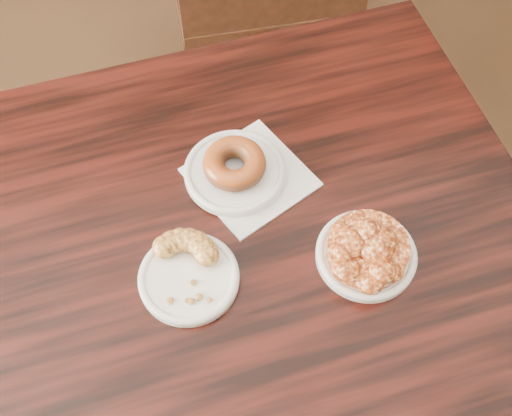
{
  "coord_description": "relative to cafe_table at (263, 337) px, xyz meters",
  "views": [
    {
      "loc": [
        -0.29,
        -0.4,
        1.61
      ],
      "look_at": [
        -0.22,
        0.08,
        0.8
      ],
      "focal_mm": 45.0,
      "sensor_mm": 36.0,
      "label": 1
    }
  ],
  "objects": [
    {
      "name": "floor",
      "position": [
        0.21,
        -0.04,
        -0.38
      ],
      "size": [
        5.0,
        5.0,
        0.0
      ],
      "primitive_type": "plane",
      "color": "black",
      "rests_on": "ground"
    },
    {
      "name": "cafe_table",
      "position": [
        0.0,
        0.0,
        0.0
      ],
      "size": [
        1.01,
        1.01,
        0.75
      ],
      "primitive_type": "cube",
      "rotation": [
        0.0,
        0.0,
        0.16
      ],
      "color": "black",
      "rests_on": "floor"
    },
    {
      "name": "napkin",
      "position": [
        -0.0,
        0.13,
        0.38
      ],
      "size": [
        0.23,
        0.23,
        0.0
      ],
      "primitive_type": "cube",
      "rotation": [
        0.0,
        0.0,
        0.51
      ],
      "color": "silver",
      "rests_on": "cafe_table"
    },
    {
      "name": "plate_donut",
      "position": [
        -0.03,
        0.14,
        0.39
      ],
      "size": [
        0.16,
        0.16,
        0.01
      ],
      "primitive_type": "cylinder",
      "color": "silver",
      "rests_on": "napkin"
    },
    {
      "name": "plate_cruller",
      "position": [
        -0.12,
        -0.03,
        0.38
      ],
      "size": [
        0.15,
        0.15,
        0.01
      ],
      "primitive_type": "cylinder",
      "color": "white",
      "rests_on": "cafe_table"
    },
    {
      "name": "plate_fritter",
      "position": [
        0.15,
        -0.03,
        0.38
      ],
      "size": [
        0.15,
        0.15,
        0.01
      ],
      "primitive_type": "cylinder",
      "color": "white",
      "rests_on": "cafe_table"
    },
    {
      "name": "glazed_donut",
      "position": [
        -0.03,
        0.14,
        0.41
      ],
      "size": [
        0.1,
        0.1,
        0.04
      ],
      "primitive_type": "torus",
      "color": "maroon",
      "rests_on": "plate_donut"
    },
    {
      "name": "apple_fritter",
      "position": [
        0.15,
        -0.03,
        0.41
      ],
      "size": [
        0.17,
        0.17,
        0.04
      ],
      "primitive_type": null,
      "color": "#4A1507",
      "rests_on": "plate_fritter"
    },
    {
      "name": "cruller_fragment",
      "position": [
        -0.12,
        -0.03,
        0.4
      ],
      "size": [
        0.12,
        0.12,
        0.03
      ],
      "primitive_type": null,
      "color": "#603313",
      "rests_on": "plate_cruller"
    }
  ]
}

